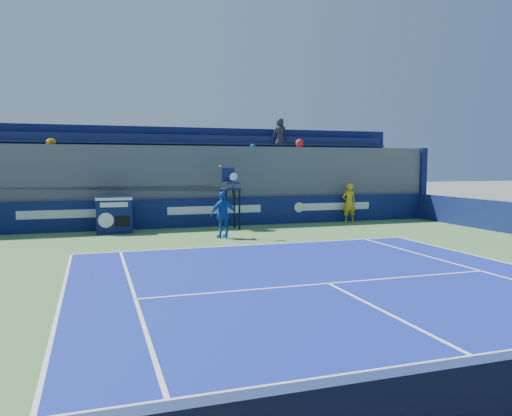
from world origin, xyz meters
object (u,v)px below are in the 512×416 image
object	(u,v)px
match_clock	(114,214)
tennis_player	(223,215)
ball_person	(349,203)
umpire_chair	(230,191)

from	to	relation	value
match_clock	tennis_player	world-z (taller)	tennis_player
ball_person	tennis_player	bearing A→B (deg)	26.78
match_clock	tennis_player	size ratio (longest dim) A/B	0.54
umpire_chair	tennis_player	bearing A→B (deg)	-110.71
ball_person	match_clock	bearing A→B (deg)	5.14
umpire_chair	tennis_player	distance (m)	2.58
match_clock	umpire_chair	distance (m)	4.57
ball_person	umpire_chair	xyz separation A→B (m)	(-5.68, -0.59, 0.63)
match_clock	umpire_chair	size ratio (longest dim) A/B	0.56
tennis_player	match_clock	bearing A→B (deg)	145.34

